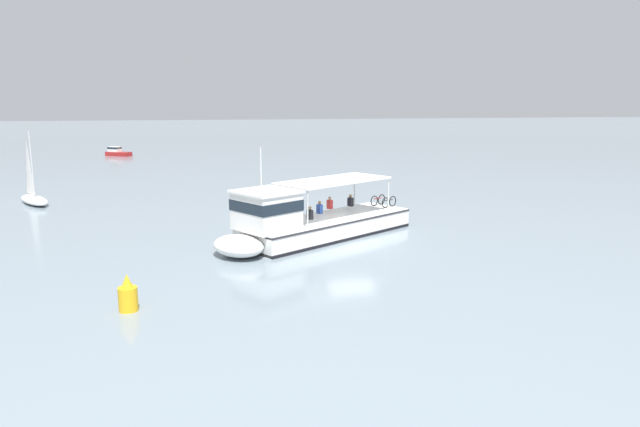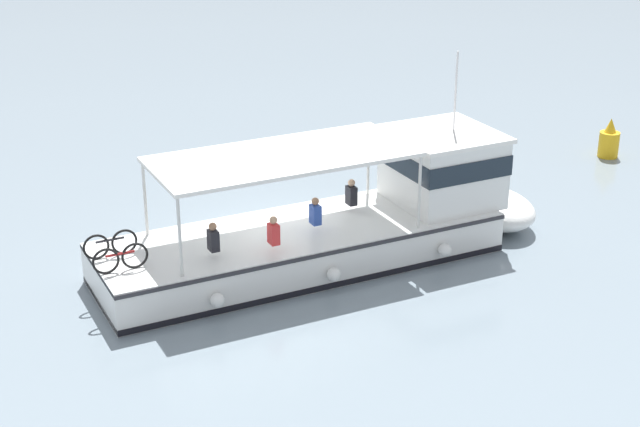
# 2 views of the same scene
# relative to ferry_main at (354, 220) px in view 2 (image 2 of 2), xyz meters

# --- Properties ---
(ground_plane) EXTENTS (400.00, 400.00, 0.00)m
(ground_plane) POSITION_rel_ferry_main_xyz_m (-1.10, -2.33, -1.02)
(ground_plane) COLOR gray
(ferry_main) EXTENTS (9.43, 12.38, 5.32)m
(ferry_main) POSITION_rel_ferry_main_xyz_m (0.00, 0.00, 0.00)
(ferry_main) COLOR white
(ferry_main) RESTS_ON ground
(channel_buoy) EXTENTS (0.70, 0.70, 1.40)m
(channel_buoy) POSITION_rel_ferry_main_xyz_m (-9.09, 8.31, -0.45)
(channel_buoy) COLOR gold
(channel_buoy) RESTS_ON ground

